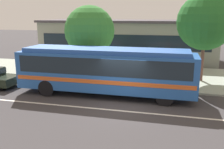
{
  "coord_description": "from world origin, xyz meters",
  "views": [
    {
      "loc": [
        2.67,
        -12.84,
        4.87
      ],
      "look_at": [
        -0.95,
        1.69,
        1.3
      ],
      "focal_mm": 40.52,
      "sensor_mm": 36.0,
      "label": 1
    }
  ],
  "objects_px": {
    "street_tree_mid_block": "(205,22)",
    "pedestrian_walking_along_curb": "(190,74)",
    "bus_stop_sign": "(183,65)",
    "street_tree_near_stop": "(90,31)",
    "transit_bus": "(106,68)",
    "pedestrian_waiting_near_sign": "(163,71)"
  },
  "relations": [
    {
      "from": "street_tree_near_stop",
      "to": "street_tree_mid_block",
      "type": "relative_size",
      "value": 0.87
    },
    {
      "from": "bus_stop_sign",
      "to": "street_tree_near_stop",
      "type": "height_order",
      "value": "street_tree_near_stop"
    },
    {
      "from": "transit_bus",
      "to": "pedestrian_walking_along_curb",
      "type": "distance_m",
      "value": 5.61
    },
    {
      "from": "transit_bus",
      "to": "bus_stop_sign",
      "type": "distance_m",
      "value": 4.87
    },
    {
      "from": "street_tree_near_stop",
      "to": "bus_stop_sign",
      "type": "bearing_deg",
      "value": -16.49
    },
    {
      "from": "bus_stop_sign",
      "to": "street_tree_mid_block",
      "type": "bearing_deg",
      "value": 63.68
    },
    {
      "from": "pedestrian_waiting_near_sign",
      "to": "pedestrian_walking_along_curb",
      "type": "distance_m",
      "value": 1.78
    },
    {
      "from": "pedestrian_waiting_near_sign",
      "to": "street_tree_mid_block",
      "type": "distance_m",
      "value": 4.62
    },
    {
      "from": "transit_bus",
      "to": "street_tree_near_stop",
      "type": "relative_size",
      "value": 1.97
    },
    {
      "from": "street_tree_near_stop",
      "to": "transit_bus",
      "type": "bearing_deg",
      "value": -58.73
    },
    {
      "from": "pedestrian_walking_along_curb",
      "to": "street_tree_near_stop",
      "type": "xyz_separation_m",
      "value": [
        -7.33,
        1.39,
        2.63
      ]
    },
    {
      "from": "pedestrian_walking_along_curb",
      "to": "bus_stop_sign",
      "type": "distance_m",
      "value": 1.09
    },
    {
      "from": "pedestrian_walking_along_curb",
      "to": "bus_stop_sign",
      "type": "relative_size",
      "value": 0.61
    },
    {
      "from": "bus_stop_sign",
      "to": "transit_bus",
      "type": "bearing_deg",
      "value": -159.24
    },
    {
      "from": "transit_bus",
      "to": "street_tree_mid_block",
      "type": "xyz_separation_m",
      "value": [
        5.99,
        4.64,
        2.67
      ]
    },
    {
      "from": "pedestrian_walking_along_curb",
      "to": "bus_stop_sign",
      "type": "xyz_separation_m",
      "value": [
        -0.5,
        -0.63,
        0.73
      ]
    },
    {
      "from": "transit_bus",
      "to": "street_tree_near_stop",
      "type": "bearing_deg",
      "value": 121.27
    },
    {
      "from": "street_tree_mid_block",
      "to": "pedestrian_walking_along_curb",
      "type": "bearing_deg",
      "value": -112.36
    },
    {
      "from": "pedestrian_waiting_near_sign",
      "to": "street_tree_mid_block",
      "type": "relative_size",
      "value": 0.27
    },
    {
      "from": "street_tree_mid_block",
      "to": "transit_bus",
      "type": "bearing_deg",
      "value": -142.26
    },
    {
      "from": "bus_stop_sign",
      "to": "street_tree_mid_block",
      "type": "height_order",
      "value": "street_tree_mid_block"
    },
    {
      "from": "pedestrian_walking_along_curb",
      "to": "street_tree_near_stop",
      "type": "distance_m",
      "value": 7.9
    }
  ]
}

